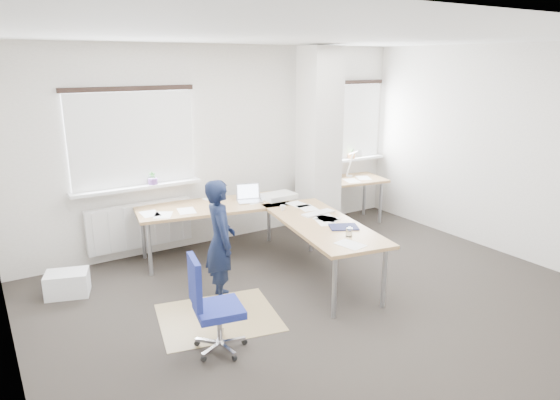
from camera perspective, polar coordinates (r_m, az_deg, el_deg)
ground at (r=5.63m, az=5.36°, el=-11.64°), size 6.00×6.00×0.00m
room_shell at (r=5.55m, az=4.46°, el=6.99°), size 6.04×5.04×2.82m
floor_mat at (r=5.37m, az=-7.05°, el=-13.14°), size 1.38×1.24×0.01m
white_crate at (r=6.22m, az=-23.13°, el=-8.78°), size 0.54×0.45×0.28m
desk_main at (r=6.30m, az=-1.38°, el=-1.77°), size 2.40×2.98×0.96m
desk_side at (r=8.11m, az=6.99°, el=2.04°), size 1.50×0.93×1.22m
task_chair at (r=4.70m, az=-7.37°, el=-14.00°), size 0.52×0.51×0.94m
person at (r=5.48m, az=-6.82°, el=-4.66°), size 0.44×0.56×1.37m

